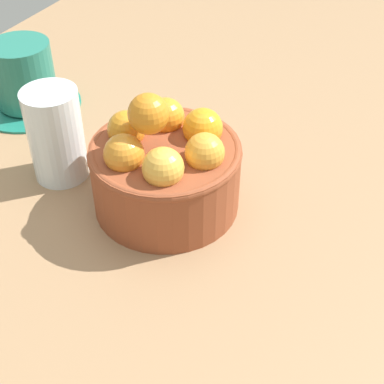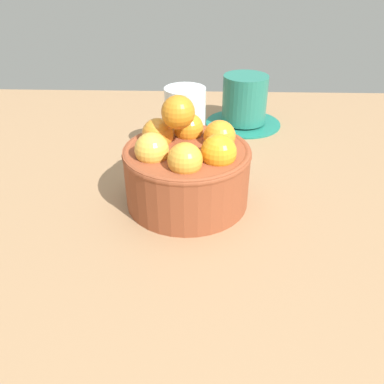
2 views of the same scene
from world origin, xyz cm
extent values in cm
cube|color=#997551|center=(0.00, 0.00, -1.88)|extent=(151.35, 90.96, 3.76)
cylinder|color=brown|center=(0.00, 0.00, 3.74)|extent=(15.55, 15.55, 7.48)
torus|color=brown|center=(0.00, 0.00, 7.08)|extent=(15.75, 15.75, 1.00)
sphere|color=orange|center=(0.22, 4.45, 8.30)|extent=(3.96, 3.96, 3.96)
sphere|color=orange|center=(-3.75, 2.42, 8.30)|extent=(4.02, 4.02, 4.02)
sphere|color=gold|center=(-3.97, -2.04, 8.30)|extent=(4.05, 4.05, 4.05)
sphere|color=gold|center=(-0.22, -4.45, 8.30)|extent=(3.95, 3.95, 3.95)
sphere|color=orange|center=(3.75, -2.42, 8.30)|extent=(4.19, 4.19, 4.19)
sphere|color=orange|center=(3.97, 2.04, 8.30)|extent=(4.02, 4.02, 4.02)
sphere|color=orange|center=(-1.05, 1.05, 11.73)|extent=(4.02, 4.02, 4.02)
cylinder|color=#1C7360|center=(9.28, 26.36, 0.30)|extent=(13.82, 13.82, 0.60)
cylinder|color=#237260|center=(9.28, 26.36, 4.82)|extent=(8.03, 8.03, 8.44)
cylinder|color=silver|center=(-0.84, 13.32, 5.40)|extent=(6.15, 6.15, 10.80)
camera|label=1|loc=(-40.24, -23.39, 40.81)|focal=53.04mm
camera|label=2|loc=(2.02, -42.96, 28.39)|focal=36.81mm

